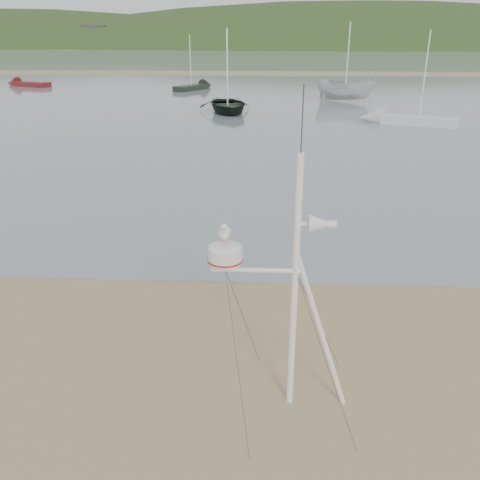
{
  "coord_description": "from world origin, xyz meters",
  "views": [
    {
      "loc": [
        2.09,
        -6.85,
        5.57
      ],
      "look_at": [
        1.71,
        1.0,
        2.34
      ],
      "focal_mm": 38.0,
      "sensor_mm": 36.0,
      "label": 1
    }
  ],
  "objects_px": {
    "mast_rig": "(288,340)",
    "boat_white": "(347,70)",
    "sailboat_dark_mid": "(199,86)",
    "sailboat_white_near": "(394,119)",
    "dinghy_red_far": "(22,84)",
    "boat_dark": "(227,75)"
  },
  "relations": [
    {
      "from": "boat_white",
      "to": "dinghy_red_far",
      "type": "height_order",
      "value": "boat_white"
    },
    {
      "from": "sailboat_dark_mid",
      "to": "dinghy_red_far",
      "type": "relative_size",
      "value": 0.97
    },
    {
      "from": "sailboat_dark_mid",
      "to": "dinghy_red_far",
      "type": "height_order",
      "value": "sailboat_dark_mid"
    },
    {
      "from": "boat_white",
      "to": "sailboat_white_near",
      "type": "xyz_separation_m",
      "value": [
        1.61,
        -11.21,
        -2.31
      ]
    },
    {
      "from": "sailboat_dark_mid",
      "to": "mast_rig",
      "type": "bearing_deg",
      "value": -81.34
    },
    {
      "from": "boat_dark",
      "to": "boat_white",
      "type": "height_order",
      "value": "boat_dark"
    },
    {
      "from": "sailboat_white_near",
      "to": "dinghy_red_far",
      "type": "bearing_deg",
      "value": 146.88
    },
    {
      "from": "mast_rig",
      "to": "dinghy_red_far",
      "type": "distance_m",
      "value": 57.37
    },
    {
      "from": "mast_rig",
      "to": "sailboat_white_near",
      "type": "relative_size",
      "value": 0.79
    },
    {
      "from": "mast_rig",
      "to": "sailboat_dark_mid",
      "type": "distance_m",
      "value": 48.92
    },
    {
      "from": "boat_white",
      "to": "sailboat_dark_mid",
      "type": "height_order",
      "value": "sailboat_dark_mid"
    },
    {
      "from": "sailboat_dark_mid",
      "to": "dinghy_red_far",
      "type": "xyz_separation_m",
      "value": [
        -19.93,
        2.1,
        -0.01
      ]
    },
    {
      "from": "mast_rig",
      "to": "boat_white",
      "type": "bearing_deg",
      "value": 80.62
    },
    {
      "from": "mast_rig",
      "to": "boat_white",
      "type": "distance_m",
      "value": 39.19
    },
    {
      "from": "dinghy_red_far",
      "to": "boat_dark",
      "type": "bearing_deg",
      "value": -37.97
    },
    {
      "from": "mast_rig",
      "to": "sailboat_white_near",
      "type": "xyz_separation_m",
      "value": [
        8.0,
        27.42,
        -0.9
      ]
    },
    {
      "from": "boat_dark",
      "to": "sailboat_dark_mid",
      "type": "height_order",
      "value": "boat_dark"
    },
    {
      "from": "sailboat_dark_mid",
      "to": "dinghy_red_far",
      "type": "bearing_deg",
      "value": 173.99
    },
    {
      "from": "dinghy_red_far",
      "to": "sailboat_dark_mid",
      "type": "bearing_deg",
      "value": -6.01
    },
    {
      "from": "mast_rig",
      "to": "sailboat_dark_mid",
      "type": "xyz_separation_m",
      "value": [
        -7.36,
        48.35,
        -0.9
      ]
    },
    {
      "from": "sailboat_white_near",
      "to": "sailboat_dark_mid",
      "type": "bearing_deg",
      "value": 126.28
    },
    {
      "from": "sailboat_dark_mid",
      "to": "sailboat_white_near",
      "type": "bearing_deg",
      "value": -53.72
    }
  ]
}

